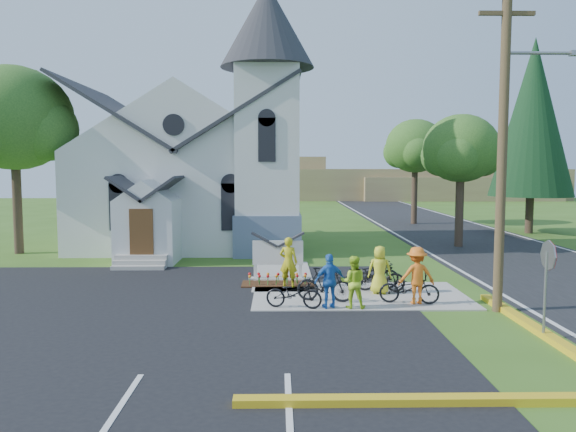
{
  "coord_description": "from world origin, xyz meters",
  "views": [
    {
      "loc": [
        -1.19,
        -17.69,
        4.26
      ],
      "look_at": [
        -0.79,
        5.0,
        2.28
      ],
      "focal_mm": 35.0,
      "sensor_mm": 36.0,
      "label": 1
    }
  ],
  "objects_px": {
    "bike_1": "(325,285)",
    "cyclist_1": "(353,282)",
    "utility_pole": "(505,127)",
    "stop_sign": "(547,268)",
    "cyclist_3": "(417,275)",
    "bike_3": "(380,277)",
    "bike_2": "(372,274)",
    "church_sign": "(278,253)",
    "cyclist_4": "(380,270)",
    "bike_4": "(409,288)",
    "cyclist_0": "(288,262)",
    "bike_0": "(294,293)",
    "cyclist_2": "(330,281)"
  },
  "relations": [
    {
      "from": "bike_1",
      "to": "cyclist_3",
      "type": "xyz_separation_m",
      "value": [
        2.81,
        -0.31,
        0.34
      ]
    },
    {
      "from": "utility_pole",
      "to": "bike_4",
      "type": "xyz_separation_m",
      "value": [
        -2.5,
        0.81,
        -4.87
      ]
    },
    {
      "from": "cyclist_0",
      "to": "bike_2",
      "type": "bearing_deg",
      "value": -172.64
    },
    {
      "from": "church_sign",
      "to": "bike_0",
      "type": "height_order",
      "value": "church_sign"
    },
    {
      "from": "utility_pole",
      "to": "bike_0",
      "type": "relative_size",
      "value": 5.91
    },
    {
      "from": "bike_1",
      "to": "bike_4",
      "type": "bearing_deg",
      "value": -82.8
    },
    {
      "from": "bike_4",
      "to": "cyclist_0",
      "type": "bearing_deg",
      "value": 67.01
    },
    {
      "from": "stop_sign",
      "to": "cyclist_0",
      "type": "distance_m",
      "value": 8.7
    },
    {
      "from": "stop_sign",
      "to": "bike_3",
      "type": "bearing_deg",
      "value": 121.27
    },
    {
      "from": "bike_0",
      "to": "cyclist_4",
      "type": "relative_size",
      "value": 1.05
    },
    {
      "from": "cyclist_3",
      "to": "bike_3",
      "type": "xyz_separation_m",
      "value": [
        -0.82,
        1.71,
        -0.38
      ]
    },
    {
      "from": "cyclist_2",
      "to": "bike_3",
      "type": "bearing_deg",
      "value": -146.28
    },
    {
      "from": "utility_pole",
      "to": "cyclist_2",
      "type": "relative_size",
      "value": 6.12
    },
    {
      "from": "church_sign",
      "to": "utility_pole",
      "type": "relative_size",
      "value": 0.22
    },
    {
      "from": "church_sign",
      "to": "cyclist_3",
      "type": "relative_size",
      "value": 1.25
    },
    {
      "from": "bike_0",
      "to": "bike_4",
      "type": "xyz_separation_m",
      "value": [
        3.58,
        0.51,
        0.04
      ]
    },
    {
      "from": "stop_sign",
      "to": "bike_4",
      "type": "distance_m",
      "value": 4.53
    },
    {
      "from": "cyclist_2",
      "to": "cyclist_4",
      "type": "xyz_separation_m",
      "value": [
        1.83,
        1.88,
        -0.01
      ]
    },
    {
      "from": "utility_pole",
      "to": "church_sign",
      "type": "bearing_deg",
      "value": 144.4
    },
    {
      "from": "cyclist_0",
      "to": "bike_1",
      "type": "xyz_separation_m",
      "value": [
        1.1,
        -2.18,
        -0.35
      ]
    },
    {
      "from": "church_sign",
      "to": "cyclist_4",
      "type": "xyz_separation_m",
      "value": [
        3.39,
        -2.52,
        -0.17
      ]
    },
    {
      "from": "utility_pole",
      "to": "bike_3",
      "type": "relative_size",
      "value": 5.95
    },
    {
      "from": "bike_2",
      "to": "church_sign",
      "type": "bearing_deg",
      "value": 54.64
    },
    {
      "from": "stop_sign",
      "to": "bike_1",
      "type": "distance_m",
      "value": 6.52
    },
    {
      "from": "bike_1",
      "to": "cyclist_1",
      "type": "bearing_deg",
      "value": -122.44
    },
    {
      "from": "utility_pole",
      "to": "bike_2",
      "type": "xyz_separation_m",
      "value": [
        -3.29,
        2.95,
        -4.85
      ]
    },
    {
      "from": "church_sign",
      "to": "cyclist_4",
      "type": "height_order",
      "value": "church_sign"
    },
    {
      "from": "cyclist_0",
      "to": "cyclist_2",
      "type": "relative_size",
      "value": 1.08
    },
    {
      "from": "stop_sign",
      "to": "cyclist_1",
      "type": "distance_m",
      "value": 5.39
    },
    {
      "from": "bike_0",
      "to": "cyclist_1",
      "type": "xyz_separation_m",
      "value": [
        1.77,
        0.0,
        0.34
      ]
    },
    {
      "from": "cyclist_2",
      "to": "bike_1",
      "type": "bearing_deg",
      "value": -99.56
    },
    {
      "from": "bike_0",
      "to": "cyclist_4",
      "type": "distance_m",
      "value": 3.48
    },
    {
      "from": "cyclist_0",
      "to": "bike_0",
      "type": "relative_size",
      "value": 1.05
    },
    {
      "from": "cyclist_3",
      "to": "bike_4",
      "type": "height_order",
      "value": "cyclist_3"
    },
    {
      "from": "utility_pole",
      "to": "cyclist_3",
      "type": "bearing_deg",
      "value": 160.65
    },
    {
      "from": "bike_2",
      "to": "cyclist_4",
      "type": "xyz_separation_m",
      "value": [
        0.12,
        -0.77,
        0.3
      ]
    },
    {
      "from": "stop_sign",
      "to": "bike_3",
      "type": "relative_size",
      "value": 1.48
    },
    {
      "from": "stop_sign",
      "to": "cyclist_2",
      "type": "relative_size",
      "value": 1.52
    },
    {
      "from": "church_sign",
      "to": "bike_1",
      "type": "distance_m",
      "value": 3.91
    },
    {
      "from": "bike_2",
      "to": "cyclist_4",
      "type": "distance_m",
      "value": 0.84
    },
    {
      "from": "bike_0",
      "to": "cyclist_1",
      "type": "relative_size",
      "value": 1.08
    },
    {
      "from": "stop_sign",
      "to": "cyclist_3",
      "type": "distance_m",
      "value": 4.3
    },
    {
      "from": "bike_0",
      "to": "cyclist_1",
      "type": "distance_m",
      "value": 1.8
    },
    {
      "from": "cyclist_1",
      "to": "cyclist_2",
      "type": "distance_m",
      "value": 0.69
    },
    {
      "from": "utility_pole",
      "to": "stop_sign",
      "type": "xyz_separation_m",
      "value": [
        0.07,
        -2.7,
        -3.62
      ]
    },
    {
      "from": "bike_1",
      "to": "bike_4",
      "type": "distance_m",
      "value": 2.61
    },
    {
      "from": "cyclist_2",
      "to": "cyclist_4",
      "type": "bearing_deg",
      "value": -149.71
    },
    {
      "from": "stop_sign",
      "to": "cyclist_4",
      "type": "relative_size",
      "value": 1.54
    },
    {
      "from": "stop_sign",
      "to": "bike_3",
      "type": "xyz_separation_m",
      "value": [
        -3.16,
        5.21,
        -1.23
      ]
    },
    {
      "from": "utility_pole",
      "to": "bike_4",
      "type": "distance_m",
      "value": 5.54
    }
  ]
}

